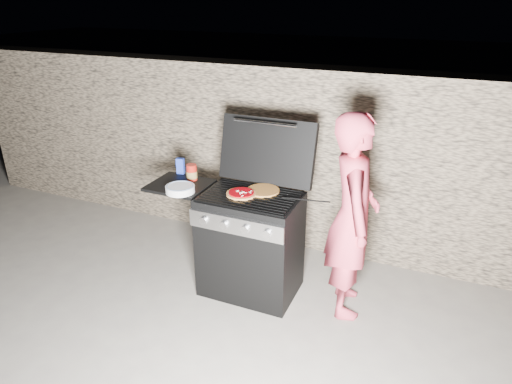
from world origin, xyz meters
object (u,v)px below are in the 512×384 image
at_px(pizza_topped, 241,193).
at_px(person, 352,217).
at_px(gas_grill, 224,238).
at_px(sauce_jar, 192,172).

height_order(pizza_topped, person, person).
distance_m(gas_grill, pizza_topped, 0.50).
height_order(gas_grill, sauce_jar, sauce_jar).
height_order(gas_grill, pizza_topped, pizza_topped).
bearing_deg(gas_grill, sauce_jar, 161.05).
distance_m(pizza_topped, person, 0.90).
bearing_deg(pizza_topped, sauce_jar, 165.32).
bearing_deg(gas_grill, person, 5.76).
bearing_deg(sauce_jar, gas_grill, -18.95).
bearing_deg(sauce_jar, person, -0.77).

